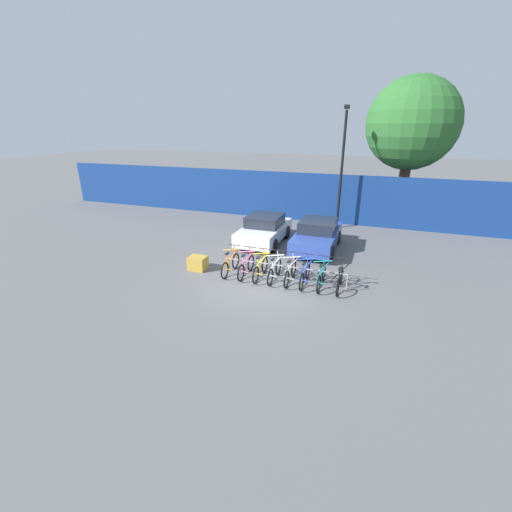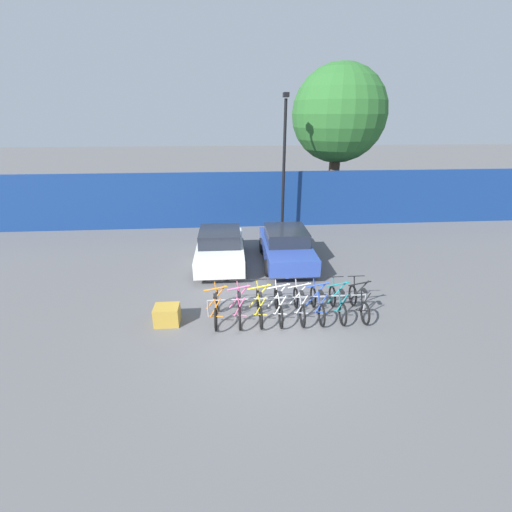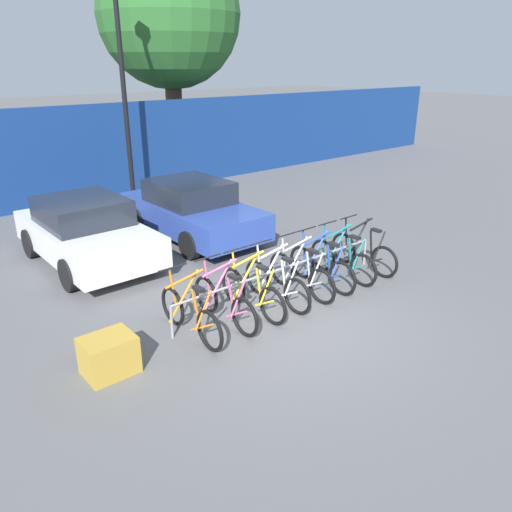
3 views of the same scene
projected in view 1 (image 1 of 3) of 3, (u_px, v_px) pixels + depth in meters
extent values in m
plane|color=#59595B|center=(263.00, 284.00, 12.62)|extent=(120.00, 120.00, 0.00)
cube|color=navy|center=(314.00, 198.00, 20.45)|extent=(36.00, 0.16, 2.87)
cylinder|color=gray|center=(283.00, 266.00, 12.83)|extent=(4.73, 0.04, 0.04)
cylinder|color=gray|center=(226.00, 265.00, 13.68)|extent=(0.04, 0.04, 0.55)
cylinder|color=gray|center=(347.00, 282.00, 12.18)|extent=(0.04, 0.04, 0.55)
torus|color=black|center=(225.00, 270.00, 12.99)|extent=(0.06, 0.66, 0.66)
torus|color=black|center=(236.00, 261.00, 13.91)|extent=(0.06, 0.66, 0.66)
cylinder|color=orange|center=(232.00, 257.00, 13.48)|extent=(0.60, 0.04, 0.76)
cylinder|color=orange|center=(231.00, 250.00, 13.32)|extent=(0.68, 0.04, 0.16)
cylinder|color=orange|center=(228.00, 261.00, 13.20)|extent=(0.14, 0.04, 0.63)
cylinder|color=orange|center=(226.00, 262.00, 13.02)|extent=(0.32, 0.03, 0.58)
cylinder|color=orange|center=(227.00, 269.00, 13.18)|extent=(0.40, 0.03, 0.08)
cylinder|color=orange|center=(235.00, 253.00, 13.75)|extent=(0.12, 0.04, 0.69)
cylinder|color=black|center=(234.00, 245.00, 13.59)|extent=(0.52, 0.03, 0.03)
cube|color=black|center=(227.00, 254.00, 13.00)|extent=(0.10, 0.22, 0.05)
torus|color=black|center=(241.00, 273.00, 12.78)|extent=(0.06, 0.66, 0.66)
torus|color=black|center=(251.00, 263.00, 13.70)|extent=(0.06, 0.66, 0.66)
cylinder|color=#E55993|center=(247.00, 259.00, 13.27)|extent=(0.60, 0.04, 0.76)
cylinder|color=#E55993|center=(247.00, 252.00, 13.11)|extent=(0.68, 0.04, 0.16)
cylinder|color=#E55993|center=(244.00, 263.00, 12.99)|extent=(0.14, 0.04, 0.63)
cylinder|color=#E55993|center=(242.00, 264.00, 12.81)|extent=(0.32, 0.03, 0.58)
cylinder|color=#E55993|center=(243.00, 271.00, 12.96)|extent=(0.40, 0.03, 0.08)
cylinder|color=#E55993|center=(250.00, 255.00, 13.54)|extent=(0.12, 0.04, 0.69)
cylinder|color=black|center=(250.00, 247.00, 13.37)|extent=(0.52, 0.03, 0.03)
cube|color=black|center=(243.00, 256.00, 12.79)|extent=(0.10, 0.22, 0.05)
torus|color=black|center=(256.00, 275.00, 12.59)|extent=(0.06, 0.66, 0.66)
torus|color=black|center=(265.00, 265.00, 13.51)|extent=(0.06, 0.66, 0.66)
cylinder|color=yellow|center=(262.00, 261.00, 13.08)|extent=(0.60, 0.04, 0.76)
cylinder|color=yellow|center=(261.00, 253.00, 12.92)|extent=(0.68, 0.04, 0.16)
cylinder|color=yellow|center=(259.00, 265.00, 12.80)|extent=(0.14, 0.04, 0.63)
cylinder|color=yellow|center=(257.00, 267.00, 12.62)|extent=(0.32, 0.03, 0.58)
cylinder|color=yellow|center=(257.00, 274.00, 12.78)|extent=(0.40, 0.03, 0.08)
cylinder|color=yellow|center=(264.00, 257.00, 13.35)|extent=(0.12, 0.04, 0.69)
cylinder|color=black|center=(264.00, 249.00, 13.19)|extent=(0.52, 0.03, 0.03)
cube|color=black|center=(258.00, 258.00, 12.60)|extent=(0.10, 0.22, 0.05)
torus|color=black|center=(270.00, 277.00, 12.41)|extent=(0.06, 0.66, 0.66)
torus|color=black|center=(278.00, 267.00, 13.34)|extent=(0.06, 0.66, 0.66)
cylinder|color=silver|center=(276.00, 262.00, 12.90)|extent=(0.60, 0.04, 0.76)
cylinder|color=silver|center=(276.00, 255.00, 12.74)|extent=(0.68, 0.04, 0.16)
cylinder|color=silver|center=(273.00, 267.00, 12.63)|extent=(0.14, 0.04, 0.63)
cylinder|color=silver|center=(271.00, 269.00, 12.44)|extent=(0.32, 0.03, 0.58)
cylinder|color=silver|center=(272.00, 276.00, 12.60)|extent=(0.40, 0.03, 0.08)
cylinder|color=silver|center=(278.00, 259.00, 13.18)|extent=(0.12, 0.04, 0.69)
cylinder|color=black|center=(278.00, 250.00, 13.01)|extent=(0.52, 0.03, 0.03)
cube|color=black|center=(273.00, 259.00, 12.42)|extent=(0.10, 0.22, 0.05)
torus|color=black|center=(286.00, 280.00, 12.22)|extent=(0.06, 0.66, 0.66)
torus|color=black|center=(294.00, 269.00, 13.14)|extent=(0.06, 0.66, 0.66)
cylinder|color=#B7B7BC|center=(292.00, 265.00, 12.70)|extent=(0.60, 0.04, 0.76)
cylinder|color=#B7B7BC|center=(292.00, 257.00, 12.55)|extent=(0.68, 0.04, 0.16)
cylinder|color=#B7B7BC|center=(289.00, 269.00, 12.43)|extent=(0.14, 0.04, 0.63)
cylinder|color=#B7B7BC|center=(288.00, 271.00, 12.25)|extent=(0.32, 0.03, 0.58)
cylinder|color=#B7B7BC|center=(288.00, 278.00, 12.40)|extent=(0.40, 0.03, 0.08)
cylinder|color=#B7B7BC|center=(294.00, 261.00, 12.98)|extent=(0.12, 0.04, 0.69)
cylinder|color=black|center=(294.00, 252.00, 12.81)|extent=(0.52, 0.03, 0.03)
cube|color=black|center=(289.00, 262.00, 12.23)|extent=(0.10, 0.22, 0.05)
torus|color=black|center=(301.00, 282.00, 12.04)|extent=(0.06, 0.66, 0.66)
torus|color=black|center=(308.00, 271.00, 12.97)|extent=(0.06, 0.66, 0.66)
cylinder|color=#284CB7|center=(306.00, 267.00, 12.53)|extent=(0.60, 0.04, 0.76)
cylinder|color=#284CB7|center=(306.00, 259.00, 12.37)|extent=(0.68, 0.04, 0.16)
cylinder|color=#284CB7|center=(304.00, 271.00, 12.26)|extent=(0.14, 0.04, 0.63)
cylinder|color=#284CB7|center=(303.00, 273.00, 12.07)|extent=(0.32, 0.03, 0.58)
cylinder|color=#284CB7|center=(303.00, 280.00, 12.23)|extent=(0.40, 0.03, 0.08)
cylinder|color=#284CB7|center=(308.00, 263.00, 12.81)|extent=(0.12, 0.04, 0.69)
cylinder|color=black|center=(308.00, 254.00, 12.64)|extent=(0.52, 0.03, 0.03)
cube|color=black|center=(304.00, 264.00, 12.05)|extent=(0.10, 0.22, 0.05)
torus|color=black|center=(319.00, 284.00, 11.85)|extent=(0.06, 0.66, 0.66)
torus|color=black|center=(324.00, 273.00, 12.77)|extent=(0.06, 0.66, 0.66)
cylinder|color=#197A7F|center=(323.00, 269.00, 12.34)|extent=(0.60, 0.04, 0.76)
cylinder|color=#197A7F|center=(323.00, 261.00, 12.18)|extent=(0.68, 0.04, 0.16)
cylinder|color=#197A7F|center=(321.00, 274.00, 12.06)|extent=(0.14, 0.04, 0.63)
cylinder|color=#197A7F|center=(320.00, 275.00, 11.88)|extent=(0.32, 0.03, 0.58)
cylinder|color=#197A7F|center=(320.00, 283.00, 12.04)|extent=(0.40, 0.03, 0.08)
cylinder|color=#197A7F|center=(324.00, 265.00, 12.61)|extent=(0.12, 0.04, 0.69)
cylinder|color=black|center=(325.00, 256.00, 12.45)|extent=(0.52, 0.03, 0.03)
cube|color=black|center=(321.00, 266.00, 11.86)|extent=(0.10, 0.22, 0.05)
torus|color=black|center=(338.00, 287.00, 11.64)|extent=(0.06, 0.66, 0.66)
torus|color=black|center=(341.00, 275.00, 12.57)|extent=(0.06, 0.66, 0.66)
cylinder|color=black|center=(341.00, 271.00, 12.13)|extent=(0.60, 0.04, 0.76)
cylinder|color=black|center=(342.00, 264.00, 11.97)|extent=(0.68, 0.04, 0.16)
cylinder|color=black|center=(340.00, 276.00, 11.86)|extent=(0.14, 0.04, 0.63)
cylinder|color=black|center=(339.00, 278.00, 11.67)|extent=(0.32, 0.03, 0.58)
cylinder|color=black|center=(338.00, 286.00, 11.83)|extent=(0.40, 0.03, 0.08)
cylinder|color=black|center=(342.00, 267.00, 12.41)|extent=(0.12, 0.04, 0.69)
cylinder|color=black|center=(343.00, 258.00, 12.24)|extent=(0.52, 0.03, 0.03)
cube|color=black|center=(340.00, 268.00, 11.65)|extent=(0.10, 0.22, 0.05)
cube|color=silver|center=(264.00, 232.00, 16.90)|extent=(1.80, 3.90, 0.62)
cube|color=#1E232D|center=(265.00, 220.00, 16.78)|extent=(1.58, 1.79, 0.52)
cylinder|color=black|center=(256.00, 229.00, 18.25)|extent=(0.20, 0.64, 0.64)
cylinder|color=black|center=(287.00, 232.00, 17.70)|extent=(0.20, 0.64, 0.64)
cylinder|color=black|center=(240.00, 242.00, 16.26)|extent=(0.20, 0.64, 0.64)
cylinder|color=black|center=(274.00, 246.00, 15.72)|extent=(0.20, 0.64, 0.64)
cube|color=#2D479E|center=(317.00, 238.00, 16.02)|extent=(1.80, 4.04, 0.62)
cube|color=#1E232D|center=(318.00, 225.00, 15.90)|extent=(1.58, 1.86, 0.52)
cylinder|color=black|center=(304.00, 234.00, 17.41)|extent=(0.20, 0.64, 0.64)
cylinder|color=black|center=(338.00, 237.00, 16.86)|extent=(0.20, 0.64, 0.64)
cylinder|color=black|center=(293.00, 248.00, 15.35)|extent=(0.20, 0.64, 0.64)
cylinder|color=black|center=(331.00, 253.00, 14.81)|extent=(0.20, 0.64, 0.64)
cylinder|color=black|center=(341.00, 172.00, 18.47)|extent=(0.14, 0.14, 6.21)
cube|color=black|center=(347.00, 107.00, 17.31)|extent=(0.24, 0.44, 0.20)
cube|color=#B28C33|center=(198.00, 263.00, 13.83)|extent=(0.70, 0.56, 0.55)
cylinder|color=brown|center=(402.00, 191.00, 20.33)|extent=(0.60, 0.60, 3.69)
sphere|color=#286028|center=(412.00, 124.00, 18.99)|extent=(5.03, 5.03, 5.03)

